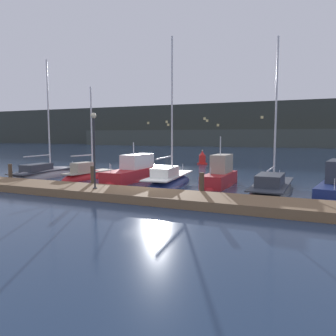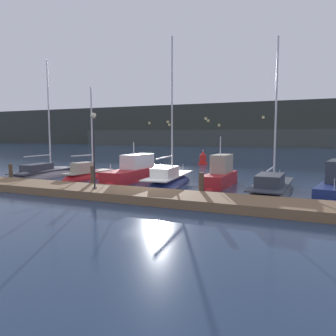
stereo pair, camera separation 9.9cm
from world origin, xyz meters
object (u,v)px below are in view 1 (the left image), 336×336
(sailboat_berth_1, at_px, (45,176))
(motorboat_berth_3, at_px, (134,176))
(sailboat_berth_2, at_px, (88,177))
(sailboat_berth_4, at_px, (169,183))
(motorboat_berth_5, at_px, (220,179))
(channel_buoy, at_px, (202,159))
(sailboat_berth_6, at_px, (272,190))
(dock_lamppost, at_px, (94,139))

(sailboat_berth_1, distance_m, motorboat_berth_3, 7.87)
(sailboat_berth_2, height_order, motorboat_berth_3, sailboat_berth_2)
(sailboat_berth_4, distance_m, motorboat_berth_5, 3.58)
(sailboat_berth_4, relative_size, channel_buoy, 6.25)
(sailboat_berth_4, relative_size, sailboat_berth_6, 1.08)
(sailboat_berth_2, relative_size, sailboat_berth_6, 0.79)
(motorboat_berth_3, height_order, sailboat_berth_6, sailboat_berth_6)
(sailboat_berth_4, bearing_deg, channel_buoy, 99.58)
(motorboat_berth_5, relative_size, channel_buoy, 2.84)
(motorboat_berth_5, xyz_separation_m, sailboat_berth_6, (3.62, -1.27, -0.33))
(sailboat_berth_1, relative_size, sailboat_berth_2, 1.32)
(motorboat_berth_3, xyz_separation_m, sailboat_berth_4, (3.52, -1.15, -0.19))
(sailboat_berth_1, distance_m, sailboat_berth_6, 18.28)
(motorboat_berth_5, bearing_deg, sailboat_berth_2, -177.22)
(sailboat_berth_2, height_order, channel_buoy, sailboat_berth_2)
(sailboat_berth_1, bearing_deg, sailboat_berth_6, 0.10)
(sailboat_berth_6, distance_m, channel_buoy, 19.47)
(dock_lamppost, bearing_deg, sailboat_berth_2, 130.05)
(sailboat_berth_2, bearing_deg, sailboat_berth_1, -168.62)
(motorboat_berth_3, xyz_separation_m, motorboat_berth_5, (6.92, -0.08, 0.10))
(sailboat_berth_1, bearing_deg, sailboat_berth_4, 1.12)
(sailboat_berth_2, xyz_separation_m, dock_lamppost, (5.18, -6.16, 3.18))
(sailboat_berth_6, relative_size, channel_buoy, 5.79)
(sailboat_berth_6, bearing_deg, sailboat_berth_4, 178.46)
(channel_buoy, bearing_deg, sailboat_berth_1, -116.68)
(sailboat_berth_1, relative_size, sailboat_berth_4, 0.96)
(sailboat_berth_2, xyz_separation_m, motorboat_berth_3, (3.90, 0.60, 0.20))
(sailboat_berth_6, height_order, channel_buoy, sailboat_berth_6)
(sailboat_berth_2, xyz_separation_m, sailboat_berth_4, (7.41, -0.55, 0.01))
(sailboat_berth_1, height_order, sailboat_berth_4, sailboat_berth_4)
(sailboat_berth_2, bearing_deg, sailboat_berth_4, -4.28)
(sailboat_berth_2, distance_m, motorboat_berth_5, 10.83)
(sailboat_berth_4, relative_size, dock_lamppost, 2.54)
(motorboat_berth_5, distance_m, sailboat_berth_6, 3.85)
(dock_lamppost, bearing_deg, motorboat_berth_5, 49.87)
(sailboat_berth_4, bearing_deg, dock_lamppost, -111.73)
(sailboat_berth_1, distance_m, sailboat_berth_4, 11.27)
(motorboat_berth_3, distance_m, motorboat_berth_5, 6.92)
(sailboat_berth_1, xyz_separation_m, motorboat_berth_5, (14.67, 1.30, 0.35))
(channel_buoy, bearing_deg, sailboat_berth_2, -106.00)
(motorboat_berth_3, bearing_deg, dock_lamppost, -79.26)
(motorboat_berth_5, xyz_separation_m, channel_buoy, (-6.21, 15.54, 0.19))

